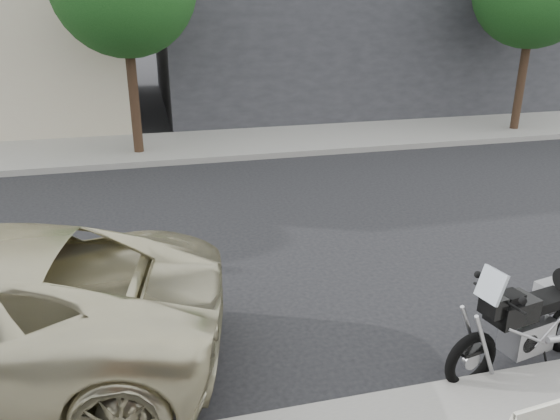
{
  "coord_description": "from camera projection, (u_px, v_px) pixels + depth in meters",
  "views": [
    {
      "loc": [
        1.82,
        8.01,
        3.77
      ],
      "look_at": [
        0.0,
        0.81,
        0.9
      ],
      "focal_mm": 35.0,
      "sensor_mm": 36.0,
      "label": 1
    }
  ],
  "objects": [
    {
      "name": "far_sidewalk",
      "position": [
        215.0,
        145.0,
        14.87
      ],
      "size": [
        44.0,
        3.0,
        0.15
      ],
      "primitive_type": "cube",
      "color": "gray",
      "rests_on": "ground"
    },
    {
      "name": "far_building_dark",
      "position": [
        363.0,
        7.0,
        21.57
      ],
      "size": [
        16.0,
        11.0,
        7.0
      ],
      "color": "#2A2A2F",
      "rests_on": "ground"
    },
    {
      "name": "motorcycle",
      "position": [
        534.0,
        318.0,
        5.86
      ],
      "size": [
        2.08,
        0.92,
        1.33
      ],
      "rotation": [
        0.0,
        0.0,
        0.2
      ],
      "color": "black",
      "rests_on": "ground"
    },
    {
      "name": "ground",
      "position": [
        268.0,
        244.0,
        9.02
      ],
      "size": [
        120.0,
        120.0,
        0.0
      ],
      "primitive_type": "plane",
      "color": "black",
      "rests_on": "ground"
    }
  ]
}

